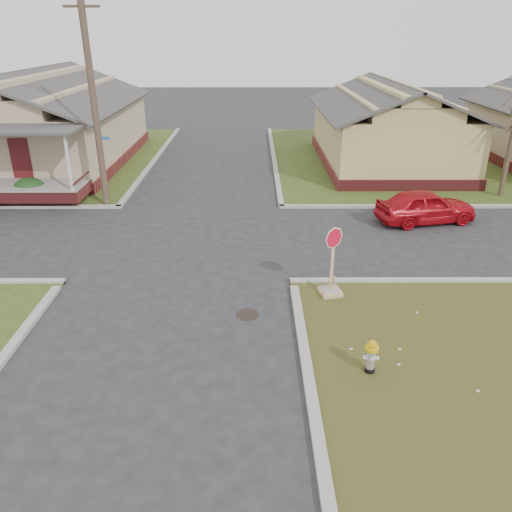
{
  "coord_description": "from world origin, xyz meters",
  "views": [
    {
      "loc": [
        2.38,
        -12.37,
        7.17
      ],
      "look_at": [
        2.44,
        1.0,
        1.1
      ],
      "focal_mm": 35.0,
      "sensor_mm": 36.0,
      "label": 1
    }
  ],
  "objects_px": {
    "stop_sign": "(331,280)",
    "red_sedan": "(426,206)",
    "utility_pole": "(93,97)",
    "fire_hydrant": "(371,355)"
  },
  "relations": [
    {
      "from": "stop_sign",
      "to": "red_sedan",
      "type": "height_order",
      "value": "stop_sign"
    },
    {
      "from": "utility_pole",
      "to": "red_sedan",
      "type": "height_order",
      "value": "utility_pole"
    },
    {
      "from": "fire_hydrant",
      "to": "stop_sign",
      "type": "bearing_deg",
      "value": 102.76
    },
    {
      "from": "utility_pole",
      "to": "fire_hydrant",
      "type": "xyz_separation_m",
      "value": [
        9.22,
        -11.99,
        -4.15
      ]
    },
    {
      "from": "fire_hydrant",
      "to": "stop_sign",
      "type": "xyz_separation_m",
      "value": [
        -0.39,
        3.66,
        -0.0
      ]
    },
    {
      "from": "red_sedan",
      "to": "stop_sign",
      "type": "bearing_deg",
      "value": 131.07
    },
    {
      "from": "stop_sign",
      "to": "fire_hydrant",
      "type": "bearing_deg",
      "value": -97.15
    },
    {
      "from": "utility_pole",
      "to": "stop_sign",
      "type": "relative_size",
      "value": 4.22
    },
    {
      "from": "fire_hydrant",
      "to": "red_sedan",
      "type": "relative_size",
      "value": 0.21
    },
    {
      "from": "fire_hydrant",
      "to": "red_sedan",
      "type": "distance_m",
      "value": 10.76
    }
  ]
}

